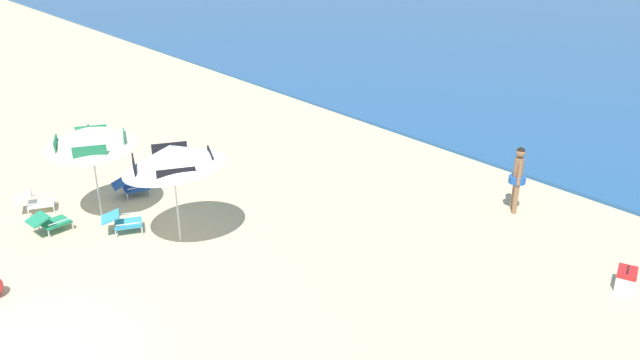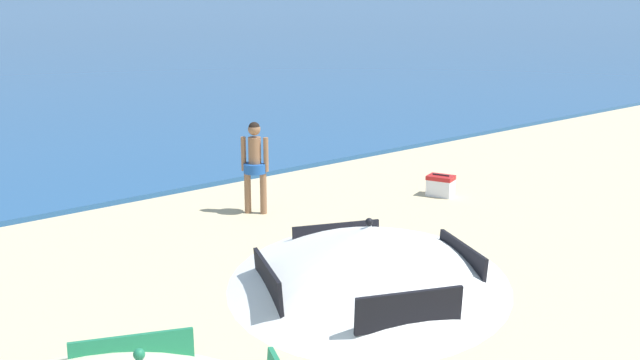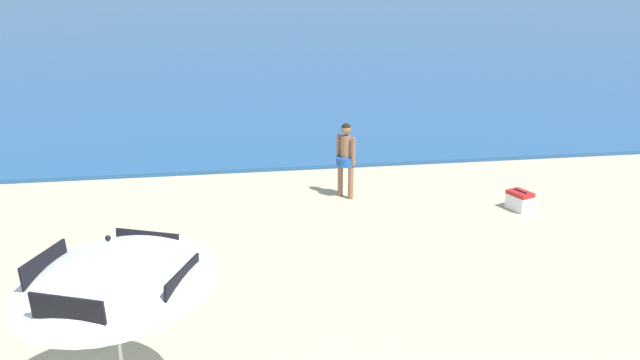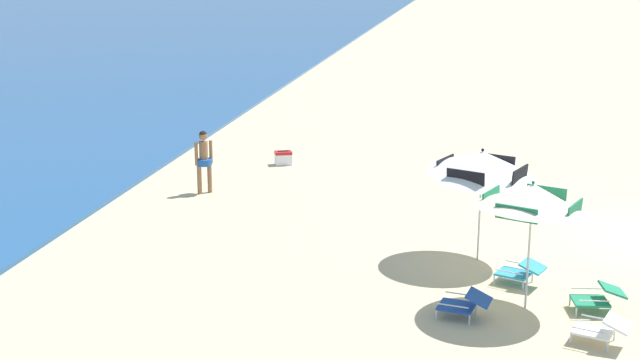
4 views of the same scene
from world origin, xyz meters
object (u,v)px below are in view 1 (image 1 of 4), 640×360
lounge_chair_spare_folded (122,221)px  cooler_box (626,279)px  lounge_chair_beside_umbrella (131,186)px  person_standing_near_shore (518,175)px  lounge_chair_facing_sea (35,201)px  beach_umbrella_striped_main (90,136)px  beach_umbrella_striped_second (172,156)px  lounge_chair_under_umbrella (49,221)px

lounge_chair_spare_folded → cooler_box: (8.49, 6.54, -0.07)m
lounge_chair_beside_umbrella → person_standing_near_shore: size_ratio=0.58×
lounge_chair_facing_sea → lounge_chair_spare_folded: 2.67m
beach_umbrella_striped_main → lounge_chair_beside_umbrella: beach_umbrella_striped_main is taller
lounge_chair_beside_umbrella → person_standing_near_shore: person_standing_near_shore is taller
beach_umbrella_striped_main → lounge_chair_beside_umbrella: size_ratio=3.02×
lounge_chair_spare_folded → person_standing_near_shore: 9.37m
beach_umbrella_striped_second → person_standing_near_shore: 8.10m
beach_umbrella_striped_main → lounge_chair_under_umbrella: 2.14m
beach_umbrella_striped_main → cooler_box: 11.80m
beach_umbrella_striped_main → person_standing_near_shore: (6.19, 7.91, -1.08)m
lounge_chair_beside_umbrella → lounge_chair_facing_sea: 2.27m
beach_umbrella_striped_main → person_standing_near_shore: size_ratio=1.76×
beach_umbrella_striped_main → person_standing_near_shore: beach_umbrella_striped_main is taller
lounge_chair_spare_folded → beach_umbrella_striped_main: bearing=-177.0°
person_standing_near_shore → cooler_box: (3.42, -1.31, -0.75)m
lounge_chair_facing_sea → person_standing_near_shore: person_standing_near_shore is taller
beach_umbrella_striped_second → lounge_chair_under_umbrella: 3.55m
beach_umbrella_striped_second → lounge_chair_facing_sea: 4.48m
person_standing_near_shore → lounge_chair_under_umbrella: bearing=-123.9°
beach_umbrella_striped_main → lounge_chair_under_umbrella: size_ratio=3.11×
lounge_chair_under_umbrella → lounge_chair_facing_sea: 1.34m
lounge_chair_facing_sea → person_standing_near_shore: (7.46, 9.03, 0.68)m
lounge_chair_facing_sea → lounge_chair_spare_folded: size_ratio=1.00×
lounge_chair_under_umbrella → lounge_chair_beside_umbrella: bearing=107.2°
lounge_chair_spare_folded → person_standing_near_shore: bearing=57.1°
lounge_chair_under_umbrella → lounge_chair_beside_umbrella: (-0.71, 2.28, -0.00)m
beach_umbrella_striped_second → person_standing_near_shore: size_ratio=1.90×
beach_umbrella_striped_second → lounge_chair_facing_sea: (-3.62, -1.99, -1.75)m
lounge_chair_under_umbrella → lounge_chair_facing_sea: lounge_chair_facing_sea is taller
person_standing_near_shore → beach_umbrella_striped_main: bearing=-128.0°
beach_umbrella_striped_second → lounge_chair_spare_folded: size_ratio=3.14×
lounge_chair_facing_sea → cooler_box: 13.34m
beach_umbrella_striped_second → cooler_box: bearing=38.3°
lounge_chair_facing_sea → beach_umbrella_striped_second: bearing=28.7°
lounge_chair_spare_folded → cooler_box: 10.71m
lounge_chair_beside_umbrella → person_standing_near_shore: bearing=45.1°
beach_umbrella_striped_second → lounge_chair_under_umbrella: size_ratio=3.35×
beach_umbrella_striped_main → lounge_chair_spare_folded: bearing=3.0°
lounge_chair_under_umbrella → beach_umbrella_striped_main: bearing=92.9°
lounge_chair_under_umbrella → lounge_chair_spare_folded: 1.66m
lounge_chair_beside_umbrella → lounge_chair_facing_sea: lounge_chair_beside_umbrella is taller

